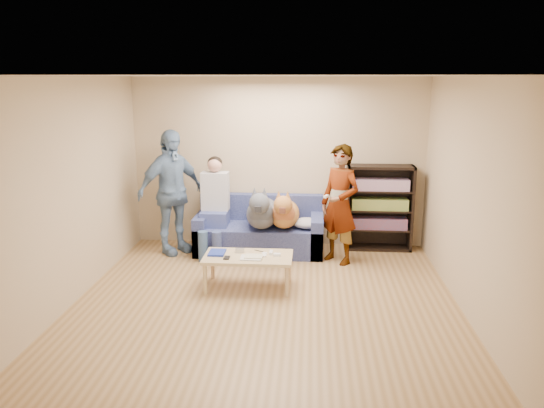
# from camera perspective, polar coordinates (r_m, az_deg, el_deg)

# --- Properties ---
(ground) EXTENTS (5.00, 5.00, 0.00)m
(ground) POSITION_cam_1_polar(r_m,az_deg,el_deg) (6.19, -0.85, -11.22)
(ground) COLOR olive
(ground) RESTS_ON ground
(ceiling) EXTENTS (5.00, 5.00, 0.00)m
(ceiling) POSITION_cam_1_polar(r_m,az_deg,el_deg) (5.62, -0.94, 13.63)
(ceiling) COLOR white
(ceiling) RESTS_ON ground
(wall_back) EXTENTS (4.50, 0.00, 4.50)m
(wall_back) POSITION_cam_1_polar(r_m,az_deg,el_deg) (8.21, 0.68, 4.49)
(wall_back) COLOR tan
(wall_back) RESTS_ON ground
(wall_front) EXTENTS (4.50, 0.00, 4.50)m
(wall_front) POSITION_cam_1_polar(r_m,az_deg,el_deg) (3.39, -4.73, -8.87)
(wall_front) COLOR tan
(wall_front) RESTS_ON ground
(wall_left) EXTENTS (0.00, 5.00, 5.00)m
(wall_left) POSITION_cam_1_polar(r_m,az_deg,el_deg) (6.37, -21.49, 0.90)
(wall_left) COLOR tan
(wall_left) RESTS_ON ground
(wall_right) EXTENTS (0.00, 5.00, 5.00)m
(wall_right) POSITION_cam_1_polar(r_m,az_deg,el_deg) (6.00, 21.04, 0.20)
(wall_right) COLOR tan
(wall_right) RESTS_ON ground
(blanket) EXTENTS (0.42, 0.36, 0.15)m
(blanket) POSITION_cam_1_polar(r_m,az_deg,el_deg) (7.78, 3.79, -2.06)
(blanket) COLOR #A2A1A6
(blanket) RESTS_ON sofa
(person_standing_right) EXTENTS (0.73, 0.71, 1.69)m
(person_standing_right) POSITION_cam_1_polar(r_m,az_deg,el_deg) (7.49, 7.31, -0.05)
(person_standing_right) COLOR gray
(person_standing_right) RESTS_ON ground
(person_standing_left) EXTENTS (1.07, 1.10, 1.85)m
(person_standing_left) POSITION_cam_1_polar(r_m,az_deg,el_deg) (7.97, -10.80, 1.24)
(person_standing_left) COLOR #7596BC
(person_standing_left) RESTS_ON ground
(held_controller) EXTENTS (0.08, 0.12, 0.03)m
(held_controller) POSITION_cam_1_polar(r_m,az_deg,el_deg) (7.25, 5.85, 0.82)
(held_controller) COLOR white
(held_controller) RESTS_ON person_standing_right
(notebook_blue) EXTENTS (0.20, 0.26, 0.03)m
(notebook_blue) POSITION_cam_1_polar(r_m,az_deg,el_deg) (6.74, -5.93, -5.22)
(notebook_blue) COLOR navy
(notebook_blue) RESTS_ON coffee_table
(papers) EXTENTS (0.26, 0.20, 0.02)m
(papers) POSITION_cam_1_polar(r_m,az_deg,el_deg) (6.54, -2.25, -5.80)
(papers) COLOR beige
(papers) RESTS_ON coffee_table
(magazine) EXTENTS (0.22, 0.17, 0.01)m
(magazine) POSITION_cam_1_polar(r_m,az_deg,el_deg) (6.55, -1.97, -5.64)
(magazine) COLOR beige
(magazine) RESTS_ON coffee_table
(camera_silver) EXTENTS (0.11, 0.06, 0.05)m
(camera_silver) POSITION_cam_1_polar(r_m,az_deg,el_deg) (6.76, -3.48, -5.00)
(camera_silver) COLOR #AAAAAE
(camera_silver) RESTS_ON coffee_table
(controller_a) EXTENTS (0.04, 0.13, 0.03)m
(controller_a) POSITION_cam_1_polar(r_m,az_deg,el_deg) (6.70, -0.10, -5.23)
(controller_a) COLOR white
(controller_a) RESTS_ON coffee_table
(controller_b) EXTENTS (0.09, 0.06, 0.03)m
(controller_b) POSITION_cam_1_polar(r_m,az_deg,el_deg) (6.62, 0.54, -5.47)
(controller_b) COLOR white
(controller_b) RESTS_ON coffee_table
(headphone_cup_a) EXTENTS (0.07, 0.07, 0.02)m
(headphone_cup_a) POSITION_cam_1_polar(r_m,az_deg,el_deg) (6.60, -0.88, -5.59)
(headphone_cup_a) COLOR white
(headphone_cup_a) RESTS_ON coffee_table
(headphone_cup_b) EXTENTS (0.07, 0.07, 0.02)m
(headphone_cup_b) POSITION_cam_1_polar(r_m,az_deg,el_deg) (6.67, -0.81, -5.36)
(headphone_cup_b) COLOR white
(headphone_cup_b) RESTS_ON coffee_table
(pen_orange) EXTENTS (0.13, 0.06, 0.01)m
(pen_orange) POSITION_cam_1_polar(r_m,az_deg,el_deg) (6.49, -2.93, -5.99)
(pen_orange) COLOR #CD661D
(pen_orange) RESTS_ON coffee_table
(pen_black) EXTENTS (0.13, 0.08, 0.01)m
(pen_black) POSITION_cam_1_polar(r_m,az_deg,el_deg) (6.79, -1.40, -5.06)
(pen_black) COLOR black
(pen_black) RESTS_ON coffee_table
(wallet) EXTENTS (0.07, 0.12, 0.02)m
(wallet) POSITION_cam_1_polar(r_m,az_deg,el_deg) (6.56, -4.89, -5.78)
(wallet) COLOR black
(wallet) RESTS_ON coffee_table
(sofa) EXTENTS (1.90, 0.85, 0.82)m
(sofa) POSITION_cam_1_polar(r_m,az_deg,el_deg) (8.07, -1.30, -3.11)
(sofa) COLOR #515B93
(sofa) RESTS_ON ground
(person_seated) EXTENTS (0.40, 0.73, 1.47)m
(person_seated) POSITION_cam_1_polar(r_m,az_deg,el_deg) (7.91, -6.22, 0.17)
(person_seated) COLOR #415190
(person_seated) RESTS_ON sofa
(dog_gray) EXTENTS (0.48, 1.28, 0.69)m
(dog_gray) POSITION_cam_1_polar(r_m,az_deg,el_deg) (7.74, -1.08, -0.83)
(dog_gray) COLOR #50545B
(dog_gray) RESTS_ON sofa
(dog_tan) EXTENTS (0.44, 1.18, 0.63)m
(dog_tan) POSITION_cam_1_polar(r_m,az_deg,el_deg) (7.76, 1.34, -0.94)
(dog_tan) COLOR #BD7239
(dog_tan) RESTS_ON sofa
(coffee_table) EXTENTS (1.10, 0.60, 0.42)m
(coffee_table) POSITION_cam_1_polar(r_m,az_deg,el_deg) (6.65, -2.58, -5.94)
(coffee_table) COLOR tan
(coffee_table) RESTS_ON ground
(bookshelf) EXTENTS (1.00, 0.34, 1.30)m
(bookshelf) POSITION_cam_1_polar(r_m,az_deg,el_deg) (8.22, 11.44, -0.19)
(bookshelf) COLOR black
(bookshelf) RESTS_ON ground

